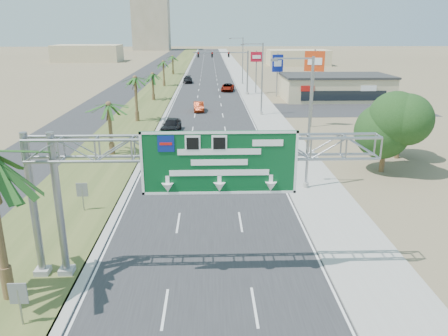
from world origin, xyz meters
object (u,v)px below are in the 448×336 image
sign_gantry (186,159)px  store_building (335,88)px  car_mid_lane (199,107)px  pole_sign_red_near (314,66)px  car_far (188,80)px  pole_sign_red_far (256,60)px  signal_mast (237,68)px  pole_sign_blue (278,65)px  car_right_lane (228,87)px  car_left_lane (171,125)px

sign_gantry → store_building: bearing=67.6°
car_mid_lane → pole_sign_red_near: pole_sign_red_near is taller
car_far → pole_sign_red_far: size_ratio=0.64×
signal_mast → pole_sign_red_near: (7.69, -27.90, 2.65)m
pole_sign_red_near → signal_mast: bearing=105.4°
store_building → pole_sign_blue: (-9.66, 3.65, 3.64)m
sign_gantry → store_building: (23.06, 56.07, -4.06)m
signal_mast → pole_sign_red_near: 29.06m
signal_mast → car_right_lane: (-1.42, 5.27, -4.14)m
pole_sign_red_near → pole_sign_red_far: (-3.86, 29.85, -1.29)m
signal_mast → car_far: size_ratio=2.03×
car_right_lane → pole_sign_red_near: 35.06m
car_right_lane → pole_sign_blue: bearing=-35.7°
signal_mast → pole_sign_red_near: size_ratio=1.08×
pole_sign_red_far → pole_sign_red_near: bearing=-82.6°
signal_mast → car_mid_lane: signal_mast is taller
car_left_lane → car_far: car_left_lane is taller
car_left_lane → car_far: 49.09m
sign_gantry → pole_sign_red_near: size_ratio=1.77×
car_left_lane → car_right_lane: 36.32m
pole_sign_red_near → pole_sign_blue: 25.65m
pole_sign_blue → car_far: bearing=128.7°
car_right_lane → car_left_lane: bearing=-97.3°
car_right_lane → car_far: size_ratio=1.01×
pole_sign_red_near → pole_sign_red_far: size_ratio=1.20×
car_left_lane → car_mid_lane: size_ratio=1.13×
car_left_lane → car_mid_lane: 13.83m
pole_sign_red_near → pole_sign_blue: size_ratio=1.24×
car_left_lane → car_mid_lane: bearing=83.9°
store_building → car_far: bearing=137.0°
signal_mast → car_mid_lane: bearing=-111.9°
sign_gantry → car_right_lane: 67.70m
car_mid_lane → car_right_lane: bearing=73.2°
sign_gantry → signal_mast: size_ratio=1.63×
signal_mast → car_right_lane: bearing=105.0°
store_building → car_right_lane: 21.47m
car_mid_lane → signal_mast: bearing=64.9°
sign_gantry → car_left_lane: 32.55m
car_left_lane → car_right_lane: (8.26, 35.37, -0.11)m
sign_gantry → car_left_lane: sign_gantry is taller
sign_gantry → car_left_lane: bearing=96.1°
pole_sign_blue → sign_gantry: bearing=-102.6°
sign_gantry → car_far: 81.30m
sign_gantry → pole_sign_red_near: 36.91m
pole_sign_red_far → store_building: bearing=-31.4°
car_left_lane → pole_sign_red_far: (13.50, 32.05, 5.39)m
sign_gantry → pole_sign_blue: pole_sign_blue is taller
store_building → pole_sign_red_near: (-9.14, -21.93, 5.50)m
store_building → pole_sign_blue: size_ratio=2.36×
store_building → car_far: (-26.75, 24.96, -1.27)m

